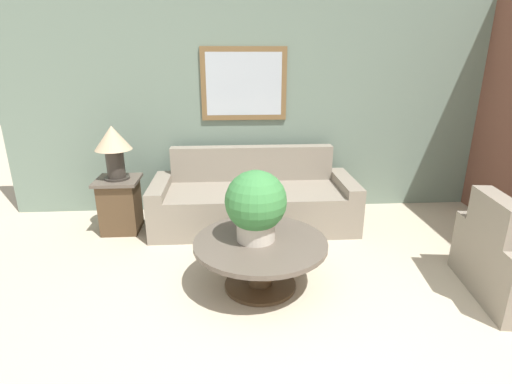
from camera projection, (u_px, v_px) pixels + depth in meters
The scene contains 6 objects.
wall_back at pixel (287, 104), 4.78m from camera, with size 6.71×0.09×2.60m.
couch_main at pixel (254, 201), 4.55m from camera, with size 2.26×0.89×0.85m.
coffee_table at pixel (260, 254), 3.30m from camera, with size 1.10×1.10×0.43m.
side_table at pixel (120, 204), 4.38m from camera, with size 0.46×0.46×0.60m.
table_lamp at pixel (113, 145), 4.16m from camera, with size 0.38×0.38×0.57m.
potted_plant_on_table at pixel (256, 204), 3.18m from camera, with size 0.50×0.50×0.59m.
Camera 1 is at (-0.71, -1.42, 1.87)m, focal length 28.00 mm.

